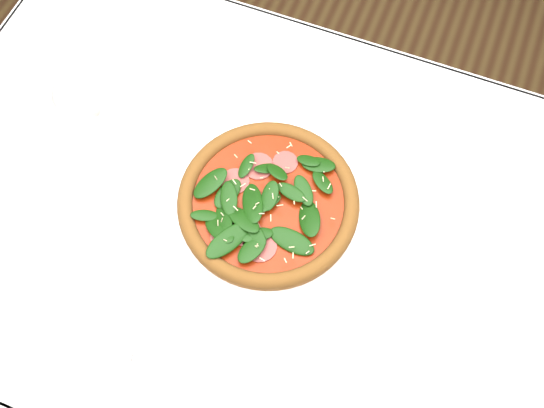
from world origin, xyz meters
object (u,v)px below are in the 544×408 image
at_px(wine_glass, 81,104).
at_px(napkin, 120,398).
at_px(pizza, 268,200).
at_px(plate, 268,205).

relative_size(wine_glass, napkin, 1.33).
relative_size(pizza, napkin, 2.35).
bearing_deg(pizza, wine_glass, -179.22).
xyz_separation_m(plate, napkin, (-0.08, -0.35, -0.00)).
bearing_deg(wine_glass, napkin, -58.67).
bearing_deg(napkin, wine_glass, 121.33).
height_order(pizza, napkin, pizza).
distance_m(pizza, napkin, 0.36).
xyz_separation_m(plate, wine_glass, (-0.30, -0.00, 0.13)).
xyz_separation_m(pizza, wine_glass, (-0.30, -0.00, 0.11)).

